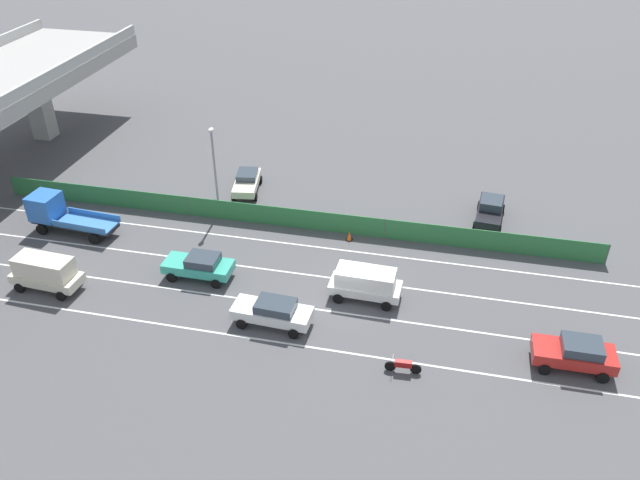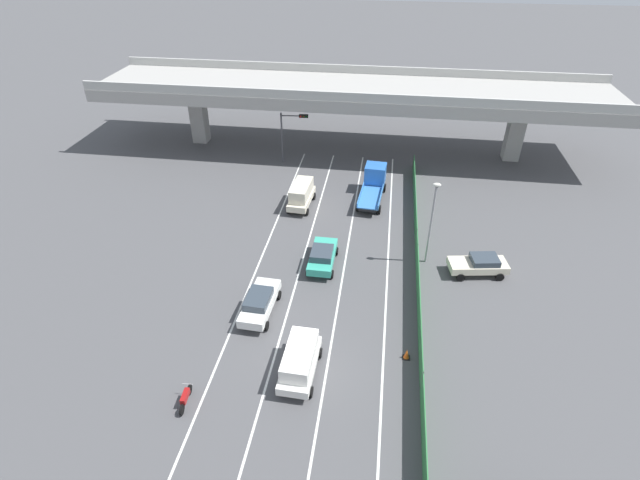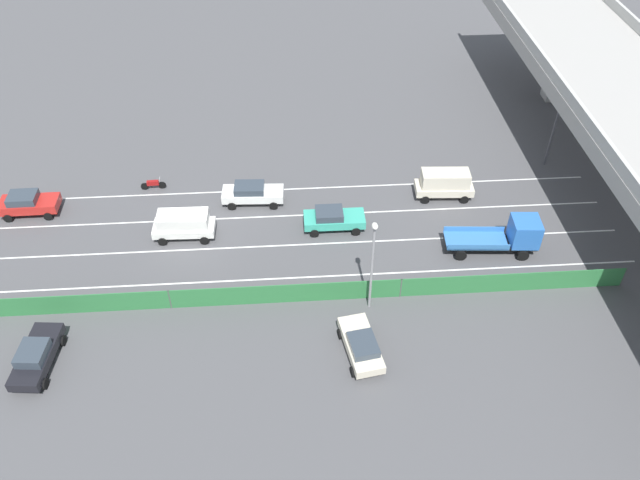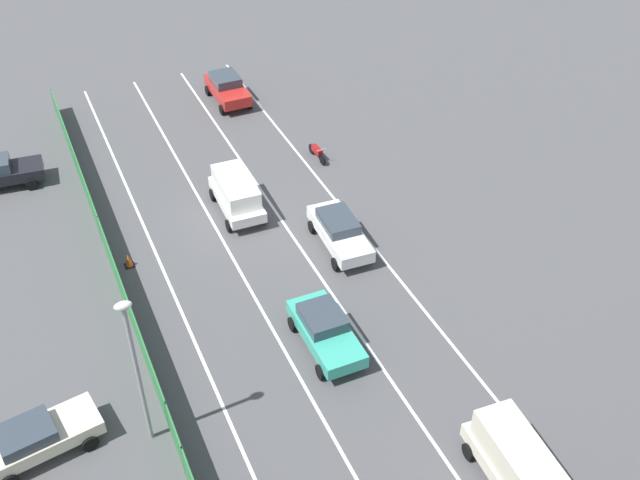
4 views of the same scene
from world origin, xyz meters
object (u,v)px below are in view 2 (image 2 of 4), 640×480
flatbed_truck_blue (374,182)px  traffic_cone (407,354)px  car_taxi_teal (322,256)px  car_van_cream (301,194)px  parked_sedan_cream (479,264)px  street_lamp (432,216)px  traffic_light (291,128)px  car_hatchback_white (260,302)px  car_van_white (300,360)px  motorcycle (185,398)px

flatbed_truck_blue → traffic_cone: (3.12, -20.55, -1.04)m
car_taxi_teal → traffic_cone: 10.72m
car_van_cream → car_taxi_teal: car_van_cream is taller
car_taxi_teal → parked_sedan_cream: bearing=3.3°
parked_sedan_cream → traffic_cone: (-5.37, -9.26, -0.53)m
street_lamp → parked_sedan_cream: bearing=-14.4°
traffic_light → traffic_cone: (12.37, -26.83, -3.54)m
parked_sedan_cream → street_lamp: 5.18m
car_taxi_teal → street_lamp: size_ratio=0.64×
car_van_cream → car_hatchback_white: bearing=-90.9°
car_van_white → traffic_light: size_ratio=0.80×
car_van_white → traffic_cone: (6.22, 2.11, -0.83)m
traffic_light → street_lamp: (13.90, -16.58, 0.33)m
car_taxi_teal → street_lamp: (7.92, 1.66, 3.29)m
car_taxi_teal → traffic_light: bearing=108.1°
parked_sedan_cream → traffic_light: 25.15m
flatbed_truck_blue → parked_sedan_cream: size_ratio=1.42×
flatbed_truck_blue → street_lamp: size_ratio=0.94×
flatbed_truck_blue → traffic_light: (-9.26, 6.28, 2.49)m
car_van_white → street_lamp: bearing=57.9°
car_taxi_teal → motorcycle: bearing=-112.7°
motorcycle → parked_sedan_cream: 22.63m
parked_sedan_cream → street_lamp: (-3.84, 0.99, 3.33)m
car_van_cream → street_lamp: 13.56m
traffic_cone → traffic_light: bearing=114.8°
traffic_light → traffic_cone: 29.76m
motorcycle → car_hatchback_white: bearing=73.8°
car_hatchback_white → car_taxi_teal: (3.45, 5.89, -0.02)m
parked_sedan_cream → traffic_light: bearing=135.3°
flatbed_truck_blue → street_lamp: 11.65m
car_hatchback_white → traffic_cone: 10.22m
car_van_white → parked_sedan_cream: car_van_white is taller
flatbed_truck_blue → traffic_light: 11.46m
motorcycle → car_van_white: bearing=26.9°
parked_sedan_cream → car_van_white: bearing=-135.5°
car_van_cream → car_taxi_teal: size_ratio=1.02×
street_lamp → traffic_cone: size_ratio=9.90×
car_van_white → flatbed_truck_blue: flatbed_truck_blue is taller
motorcycle → flatbed_truck_blue: bearing=70.7°
traffic_light → traffic_cone: traffic_light is taller
car_hatchback_white → car_van_cream: (0.24, 14.73, 0.35)m
car_van_cream → traffic_cone: bearing=-61.2°
traffic_light → street_lamp: size_ratio=0.80×
traffic_cone → motorcycle: bearing=-157.2°
motorcycle → street_lamp: bearing=48.4°
parked_sedan_cream → traffic_cone: size_ratio=6.53×
car_van_cream → traffic_cone: car_van_cream is taller
car_taxi_teal → flatbed_truck_blue: 12.42m
flatbed_truck_blue → motorcycle: bearing=-109.3°
motorcycle → street_lamp: size_ratio=0.28×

